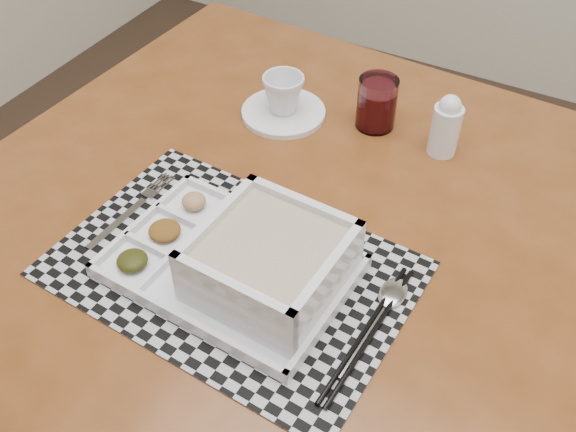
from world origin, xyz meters
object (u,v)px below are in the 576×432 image
at_px(cup, 283,94).
at_px(dining_table, 283,249).
at_px(creamer_bottle, 446,126).
at_px(juice_glass, 377,105).
at_px(serving_tray, 258,264).

bearing_deg(cup, dining_table, -59.31).
bearing_deg(cup, creamer_bottle, 9.16).
height_order(dining_table, creamer_bottle, creamer_bottle).
relative_size(cup, creamer_bottle, 0.67).
bearing_deg(juice_glass, cup, -162.05).
bearing_deg(juice_glass, dining_table, -96.67).
bearing_deg(cup, juice_glass, 19.95).
bearing_deg(dining_table, juice_glass, 83.33).
height_order(cup, creamer_bottle, creamer_bottle).
distance_m(serving_tray, juice_glass, 0.41).
relative_size(serving_tray, creamer_bottle, 3.03).
xyz_separation_m(serving_tray, creamer_bottle, (0.12, 0.39, 0.01)).
bearing_deg(dining_table, cup, 118.68).
height_order(dining_table, serving_tray, serving_tray).
bearing_deg(serving_tray, juice_glass, 90.69).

